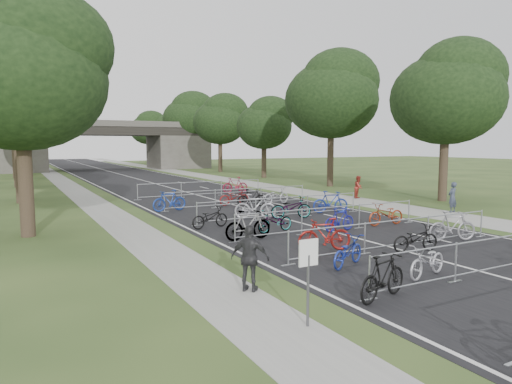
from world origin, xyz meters
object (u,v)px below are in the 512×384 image
overpass_bridge (102,146)px  pedestrian_c (250,258)px  park_sign (308,266)px  pedestrian_a (452,197)px  pedestrian_b (359,187)px

overpass_bridge → pedestrian_c: bearing=-96.5°
pedestrian_c → park_sign: bearing=134.9°
pedestrian_a → pedestrian_c: size_ratio=0.97×
pedestrian_a → pedestrian_b: 7.47m
overpass_bridge → park_sign: size_ratio=16.99×
park_sign → pedestrian_a: bearing=30.0°
pedestrian_b → overpass_bridge: bearing=73.5°
overpass_bridge → pedestrian_a: overpass_bridge is taller
overpass_bridge → pedestrian_c: overpass_bridge is taller
overpass_bridge → pedestrian_b: size_ratio=19.92×
pedestrian_a → pedestrian_b: bearing=-96.9°
pedestrian_c → overpass_bridge: bearing=-51.6°
overpass_bridge → pedestrian_a: 53.64m
park_sign → pedestrian_b: size_ratio=1.17×
overpass_bridge → pedestrian_b: (9.05, -45.31, -2.76)m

